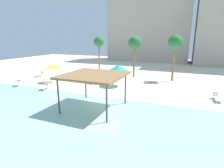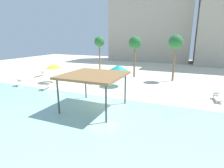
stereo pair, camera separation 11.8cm
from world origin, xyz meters
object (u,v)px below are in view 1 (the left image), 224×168
(beach_umbrella_teal_0, at_px, (118,68))
(palm_tree_2, at_px, (99,42))
(lounge_chair_5, at_px, (94,80))
(palm_tree_1, at_px, (175,43))
(shade_pavilion, at_px, (94,76))
(beach_umbrella_yellow_2, at_px, (53,66))
(lounge_chair_4, at_px, (18,83))
(lounge_chair_1, at_px, (45,86))
(lounge_chair_3, at_px, (217,97))
(lounge_chair_0, at_px, (40,74))
(palm_tree_0, at_px, (135,44))

(beach_umbrella_teal_0, height_order, palm_tree_2, palm_tree_2)
(lounge_chair_5, height_order, palm_tree_1, palm_tree_1)
(shade_pavilion, height_order, beach_umbrella_yellow_2, shade_pavilion)
(beach_umbrella_teal_0, distance_m, lounge_chair_4, 12.83)
(shade_pavilion, distance_m, beach_umbrella_teal_0, 7.83)
(shade_pavilion, xyz_separation_m, lounge_chair_1, (-8.20, 3.15, -2.47))
(lounge_chair_5, height_order, palm_tree_2, palm_tree_2)
(lounge_chair_1, bearing_deg, lounge_chair_3, 84.37)
(lounge_chair_0, relative_size, palm_tree_2, 0.31)
(palm_tree_1, bearing_deg, lounge_chair_1, -143.29)
(beach_umbrella_teal_0, xyz_separation_m, palm_tree_1, (6.10, 5.42, 2.89))
(lounge_chair_3, distance_m, palm_tree_2, 22.18)
(lounge_chair_3, xyz_separation_m, palm_tree_0, (-10.33, 7.22, 4.70))
(lounge_chair_5, distance_m, palm_tree_0, 8.24)
(palm_tree_2, bearing_deg, beach_umbrella_teal_0, -52.94)
(shade_pavilion, xyz_separation_m, beach_umbrella_teal_0, (-0.84, 7.76, -0.54))
(palm_tree_1, height_order, palm_tree_2, palm_tree_1)
(lounge_chair_5, relative_size, palm_tree_0, 0.31)
(beach_umbrella_teal_0, relative_size, palm_tree_0, 0.43)
(lounge_chair_0, xyz_separation_m, lounge_chair_5, (9.96, -0.44, 0.00))
(lounge_chair_4, bearing_deg, lounge_chair_1, 56.69)
(lounge_chair_1, bearing_deg, lounge_chair_4, -104.92)
(lounge_chair_3, bearing_deg, lounge_chair_5, -100.13)
(lounge_chair_3, bearing_deg, beach_umbrella_teal_0, -100.98)
(lounge_chair_5, relative_size, palm_tree_2, 0.31)
(shade_pavilion, relative_size, palm_tree_2, 0.78)
(beach_umbrella_yellow_2, bearing_deg, lounge_chair_5, 19.98)
(palm_tree_0, bearing_deg, lounge_chair_0, -159.66)
(beach_umbrella_teal_0, height_order, palm_tree_1, palm_tree_1)
(shade_pavilion, xyz_separation_m, lounge_chair_3, (9.92, 6.34, -2.47))
(lounge_chair_0, relative_size, lounge_chair_4, 1.00)
(lounge_chair_1, height_order, lounge_chair_3, same)
(beach_umbrella_yellow_2, xyz_separation_m, lounge_chair_3, (19.34, 0.21, -1.87))
(lounge_chair_0, distance_m, palm_tree_0, 15.46)
(palm_tree_1, relative_size, palm_tree_2, 1.02)
(lounge_chair_4, height_order, palm_tree_2, palm_tree_2)
(beach_umbrella_teal_0, relative_size, lounge_chair_4, 1.37)
(palm_tree_0, bearing_deg, lounge_chair_5, -124.76)
(lounge_chair_1, distance_m, palm_tree_0, 13.82)
(beach_umbrella_teal_0, height_order, lounge_chair_0, beach_umbrella_teal_0)
(palm_tree_1, bearing_deg, beach_umbrella_yellow_2, -154.35)
(lounge_chair_4, bearing_deg, beach_umbrella_yellow_2, 99.48)
(lounge_chair_5, xyz_separation_m, palm_tree_1, (9.54, 5.18, 4.83))
(lounge_chair_3, bearing_deg, lounge_chair_0, -98.42)
(palm_tree_0, height_order, palm_tree_2, palm_tree_2)
(lounge_chair_3, distance_m, palm_tree_1, 9.58)
(beach_umbrella_yellow_2, relative_size, lounge_chair_0, 1.30)
(shade_pavilion, bearing_deg, lounge_chair_3, 32.59)
(shade_pavilion, relative_size, beach_umbrella_yellow_2, 1.93)
(shade_pavilion, relative_size, beach_umbrella_teal_0, 1.83)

